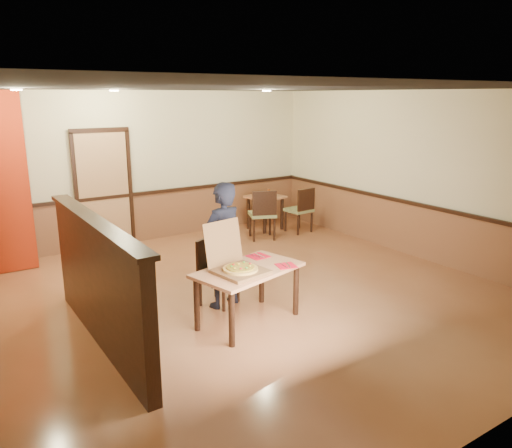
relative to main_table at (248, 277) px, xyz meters
The scene contains 24 objects.
floor 0.95m from the main_table, 61.82° to the left, with size 7.00×7.00×0.00m, color #A66640.
ceiling 2.33m from the main_table, 61.82° to the left, with size 7.00×7.00×0.00m, color black.
wall_back 4.24m from the main_table, 85.19° to the left, with size 7.00×7.00×0.00m, color beige.
wall_right 3.99m from the main_table, ahead, with size 7.00×7.00×0.00m, color beige.
wainscot_back 4.14m from the main_table, 85.15° to the left, with size 7.00×0.04×0.90m, color brown.
chair_rail_back 4.13m from the main_table, 85.13° to the left, with size 7.00×0.06×0.06m, color black.
wainscot_right 3.88m from the main_table, ahead, with size 0.04×7.00×0.90m, color brown.
chair_rail_right 3.87m from the main_table, ahead, with size 0.06×7.00×0.06m, color black.
back_door 4.16m from the main_table, 96.25° to the left, with size 0.90×0.06×2.10m, color tan.
booth_partition 1.72m from the main_table, 164.67° to the left, with size 0.20×3.10×1.44m.
spot_a 3.82m from the main_table, 128.50° to the left, with size 0.14×0.14×0.02m, color #FFD7B2.
spot_b 3.86m from the main_table, 98.13° to the left, with size 0.14×0.14×0.02m, color #FFD7B2.
spot_c 3.53m from the main_table, 50.89° to the left, with size 0.14×0.14×0.02m, color #FFD7B2.
main_table is the anchor object (origin of this frame).
diner_chair 0.75m from the main_table, 93.51° to the left, with size 0.59×0.59×0.89m.
side_chair_left 3.65m from the main_table, 52.86° to the left, with size 0.63×0.63×0.97m.
side_chair_right 4.27m from the main_table, 42.83° to the left, with size 0.49×0.49×0.92m.
side_table 4.43m from the main_table, 52.75° to the left, with size 0.75×0.75×0.70m.
diner 0.66m from the main_table, 89.62° to the left, with size 0.61×0.40×1.66m, color black.
pizza_box 0.25m from the main_table, 168.84° to the right, with size 0.63×0.71×0.57m.
pizza 0.25m from the main_table, 150.62° to the right, with size 0.41×0.41×0.03m, color gold.
napkin_near 0.48m from the main_table, 22.54° to the right, with size 0.28×0.28×0.01m.
napkin_far 0.49m from the main_table, 41.53° to the left, with size 0.27×0.27×0.01m.
condiment 4.37m from the main_table, 51.79° to the left, with size 0.06×0.06×0.15m, color brown.
Camera 1 is at (-3.39, -5.42, 2.71)m, focal length 35.00 mm.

